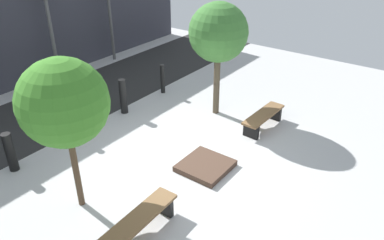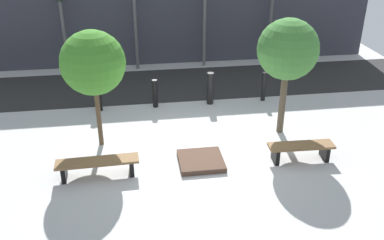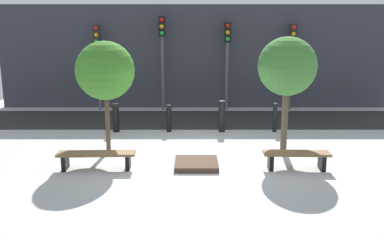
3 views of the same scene
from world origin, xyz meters
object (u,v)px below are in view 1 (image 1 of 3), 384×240
(traffic_light_mid_east, at_px, (47,9))
(bench_left, at_px, (136,225))
(tree_behind_right_bench, at_px, (218,33))
(bench_right, at_px, (263,118))
(planter_bed, at_px, (205,166))
(bollard_right, at_px, (163,79))
(bollard_center, at_px, (123,96))
(tree_behind_left_bench, at_px, (64,103))
(bollard_far_left, at_px, (10,152))
(bollard_left, at_px, (74,122))

(traffic_light_mid_east, bearing_deg, bench_left, -117.24)
(tree_behind_right_bench, bearing_deg, bench_right, -90.00)
(bench_right, distance_m, planter_bed, 2.48)
(bollard_right, bearing_deg, bench_right, -92.46)
(bollard_right, bearing_deg, bollard_center, 180.00)
(tree_behind_left_bench, bearing_deg, bollard_center, 32.90)
(bench_left, xyz_separation_m, traffic_light_mid_east, (3.77, 7.32, 2.13))
(bollard_far_left, height_order, bollard_left, bollard_far_left)
(bollard_right, bearing_deg, bollard_far_left, 180.00)
(bollard_left, distance_m, bollard_center, 1.75)
(bollard_far_left, distance_m, bollard_center, 3.49)
(tree_behind_right_bench, height_order, traffic_light_mid_east, traffic_light_mid_east)
(bollard_left, height_order, traffic_light_mid_east, traffic_light_mid_east)
(bollard_far_left, xyz_separation_m, bollard_right, (5.24, 0.00, 0.01))
(bollard_right, height_order, traffic_light_mid_east, traffic_light_mid_east)
(bollard_left, xyz_separation_m, traffic_light_mid_east, (2.18, 3.64, 2.00))
(planter_bed, height_order, tree_behind_right_bench, tree_behind_right_bench)
(bench_right, height_order, bollard_right, bollard_right)
(bench_right, distance_m, bollard_center, 4.02)
(bench_left, distance_m, tree_behind_right_bench, 5.55)
(tree_behind_right_bench, distance_m, bollard_right, 2.87)
(bollard_far_left, bearing_deg, planter_bed, -53.04)
(planter_bed, height_order, bollard_right, bollard_right)
(bollard_left, bearing_deg, tree_behind_left_bench, -126.37)
(tree_behind_right_bench, bearing_deg, planter_bed, -151.71)
(bench_right, bearing_deg, bollard_right, 89.42)
(bench_right, relative_size, bollard_left, 1.82)
(bench_right, xyz_separation_m, bollard_right, (0.16, 3.68, 0.17))
(tree_behind_right_bench, xyz_separation_m, bollard_far_left, (-5.08, 2.16, -1.89))
(planter_bed, distance_m, bollard_left, 3.61)
(tree_behind_left_bench, height_order, tree_behind_right_bench, tree_behind_right_bench)
(bench_left, bearing_deg, traffic_light_mid_east, 60.88)
(tree_behind_right_bench, distance_m, bollard_center, 3.25)
(bollard_left, relative_size, bollard_right, 0.94)
(bollard_left, xyz_separation_m, bollard_center, (1.75, 0.00, 0.07))
(tree_behind_right_bench, distance_m, traffic_light_mid_east, 5.91)
(tree_behind_left_bench, bearing_deg, bollard_left, 53.63)
(bollard_left, height_order, bollard_center, bollard_center)
(tree_behind_right_bench, bearing_deg, bollard_center, 126.37)
(bollard_far_left, relative_size, bollard_left, 1.05)
(bollard_center, bearing_deg, tree_behind_left_bench, -147.10)
(tree_behind_left_bench, relative_size, bollard_far_left, 3.25)
(bollard_left, relative_size, bollard_center, 0.87)
(bollard_center, xyz_separation_m, traffic_light_mid_east, (0.43, 3.64, 1.93))
(bench_left, distance_m, traffic_light_mid_east, 8.50)
(tree_behind_left_bench, xyz_separation_m, bollard_right, (5.08, 2.16, -1.78))
(bollard_center, bearing_deg, bollard_left, 180.00)
(planter_bed, bearing_deg, tree_behind_left_bench, 151.71)
(bollard_far_left, bearing_deg, tree_behind_right_bench, -23.00)
(bollard_far_left, bearing_deg, bench_right, -35.93)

